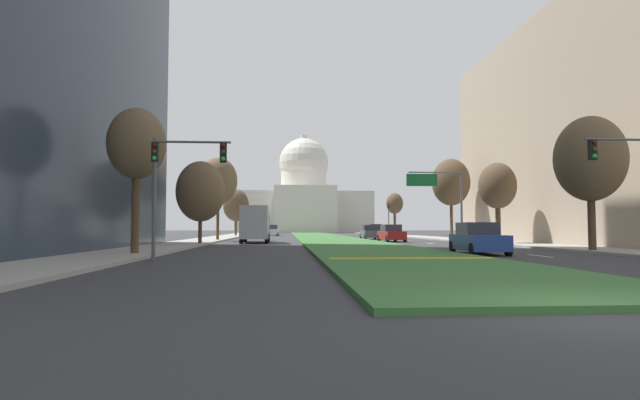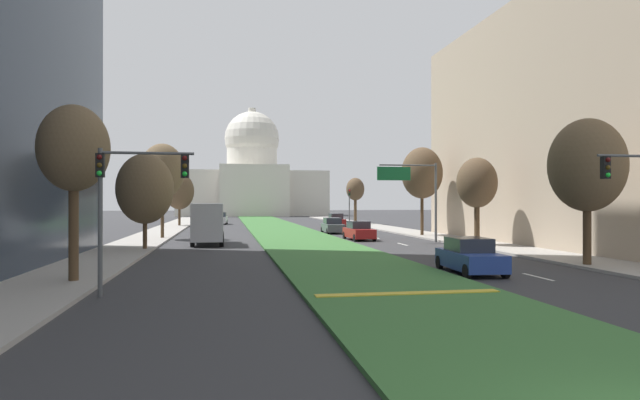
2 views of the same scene
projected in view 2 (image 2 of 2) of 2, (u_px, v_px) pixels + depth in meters
name	position (u px, v px, depth m)	size (l,w,h in m)	color
ground_plane	(276.00, 228.00, 69.23)	(277.79, 277.79, 0.00)	#333335
grass_median	(281.00, 230.00, 63.01)	(7.29, 113.64, 0.14)	#386B33
median_curb_nose	(409.00, 293.00, 18.85)	(6.56, 0.50, 0.04)	gold
lane_dashes_right	(404.00, 245.00, 42.17)	(0.16, 40.91, 0.01)	silver
sidewalk_left	(157.00, 234.00, 54.56)	(4.00, 113.64, 0.15)	#9E9991
sidewalk_right	(406.00, 232.00, 59.02)	(4.00, 113.64, 0.15)	#9E9991
midrise_block_right	(603.00, 125.00, 42.21)	(15.09, 33.19, 18.59)	tan
capitol_building	(252.00, 179.00, 130.72)	(34.69, 22.39, 25.90)	beige
traffic_light_near_left	(125.00, 188.00, 19.13)	(3.34, 0.35, 5.20)	#515456
traffic_light_far_right	(349.00, 202.00, 75.13)	(0.28, 0.35, 5.20)	#515456
overhead_guide_sign	(415.00, 186.00, 44.39)	(5.10, 0.20, 6.50)	#515456
street_tree_left_near	(74.00, 150.00, 21.98)	(2.80, 2.80, 7.25)	#4C3823
street_tree_right_near	(587.00, 166.00, 27.63)	(3.79, 3.79, 7.56)	#4C3823
street_tree_left_mid	(145.00, 189.00, 36.85)	(3.81, 3.81, 6.58)	#4C3823
street_tree_right_mid	(477.00, 183.00, 40.25)	(2.98, 2.98, 6.60)	#4C3823
street_tree_left_far	(162.00, 171.00, 48.05)	(3.85, 3.85, 8.46)	#4C3823
street_tree_right_far	(422.00, 173.00, 51.93)	(3.91, 3.91, 8.51)	#4C3823
street_tree_left_distant	(179.00, 191.00, 72.80)	(3.87, 3.87, 7.13)	#4C3823
street_tree_right_distant	(355.00, 190.00, 79.36)	(2.65, 2.65, 6.81)	#4C3823
sedan_lead_stopped	(470.00, 256.00, 25.41)	(2.22, 4.65, 1.64)	navy
sedan_midblock	(359.00, 231.00, 47.18)	(1.99, 4.60, 1.64)	maroon
sedan_distant	(333.00, 226.00, 57.13)	(1.97, 4.53, 1.63)	#4C5156
sedan_far_horizon	(336.00, 221.00, 70.00)	(1.83, 4.27, 1.81)	maroon
sedan_very_far	(221.00, 219.00, 79.65)	(2.10, 4.38, 1.76)	silver
box_truck_delivery	(208.00, 223.00, 42.01)	(2.40, 6.40, 3.20)	#4C5156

